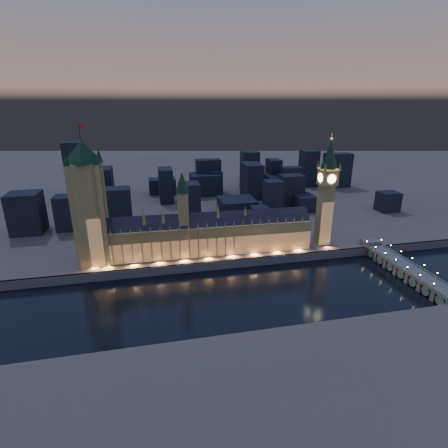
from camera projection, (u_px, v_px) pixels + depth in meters
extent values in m
plane|color=black|center=(232.00, 291.00, 279.76)|extent=(2000.00, 2000.00, 0.00)
cube|color=#534143|center=(177.00, 169.00, 757.50)|extent=(2000.00, 960.00, 8.00)
cube|color=#4E4754|center=(222.00, 265.00, 316.20)|extent=(2000.00, 2.50, 8.00)
cube|color=#887353|center=(206.00, 239.00, 327.32)|extent=(200.39, 24.34, 28.00)
cube|color=tan|center=(208.00, 248.00, 319.55)|extent=(200.00, 0.50, 18.00)
cube|color=black|center=(205.00, 222.00, 321.64)|extent=(200.31, 20.61, 16.26)
cube|color=#887353|center=(183.00, 210.00, 313.32)|extent=(9.00, 9.00, 32.00)
cone|color=#132F22|center=(182.00, 182.00, 304.96)|extent=(13.00, 13.00, 18.00)
cube|color=#887353|center=(92.00, 253.00, 297.70)|extent=(1.20, 1.20, 28.00)
cone|color=#887353|center=(90.00, 234.00, 292.57)|extent=(2.00, 2.00, 6.00)
cube|color=#887353|center=(102.00, 252.00, 299.36)|extent=(1.20, 1.20, 28.00)
cone|color=#887353|center=(100.00, 233.00, 294.23)|extent=(2.00, 2.00, 6.00)
cube|color=#887353|center=(112.00, 251.00, 301.01)|extent=(1.20, 1.20, 28.00)
cone|color=#887353|center=(110.00, 232.00, 295.88)|extent=(2.00, 2.00, 6.00)
cube|color=#887353|center=(122.00, 250.00, 302.67)|extent=(1.20, 1.20, 28.00)
cone|color=#887353|center=(120.00, 232.00, 297.53)|extent=(2.00, 2.00, 6.00)
cube|color=#887353|center=(132.00, 249.00, 304.32)|extent=(1.20, 1.20, 28.00)
cone|color=#887353|center=(131.00, 231.00, 299.19)|extent=(2.00, 2.00, 6.00)
cube|color=#887353|center=(142.00, 248.00, 305.97)|extent=(1.20, 1.20, 28.00)
cone|color=#887353|center=(140.00, 230.00, 300.84)|extent=(2.00, 2.00, 6.00)
cube|color=#887353|center=(152.00, 248.00, 307.63)|extent=(1.20, 1.20, 28.00)
cone|color=#887353|center=(150.00, 229.00, 302.50)|extent=(2.00, 2.00, 6.00)
cube|color=#887353|center=(161.00, 247.00, 309.28)|extent=(1.20, 1.20, 28.00)
cone|color=#887353|center=(160.00, 229.00, 304.15)|extent=(2.00, 2.00, 6.00)
cube|color=#887353|center=(171.00, 246.00, 310.94)|extent=(1.20, 1.20, 28.00)
cone|color=#887353|center=(170.00, 228.00, 305.81)|extent=(2.00, 2.00, 6.00)
cube|color=#887353|center=(180.00, 245.00, 312.59)|extent=(1.20, 1.20, 28.00)
cone|color=#887353|center=(179.00, 227.00, 307.46)|extent=(2.00, 2.00, 6.00)
cube|color=#887353|center=(189.00, 245.00, 314.25)|extent=(1.20, 1.20, 28.00)
cone|color=#887353|center=(189.00, 227.00, 309.12)|extent=(2.00, 2.00, 6.00)
cube|color=#887353|center=(198.00, 244.00, 315.90)|extent=(1.20, 1.20, 28.00)
cone|color=#887353|center=(198.00, 226.00, 310.77)|extent=(2.00, 2.00, 6.00)
cube|color=#887353|center=(208.00, 243.00, 317.56)|extent=(1.20, 1.20, 28.00)
cone|color=#887353|center=(207.00, 225.00, 312.43)|extent=(2.00, 2.00, 6.00)
cube|color=#887353|center=(217.00, 242.00, 319.21)|extent=(1.20, 1.20, 28.00)
cone|color=#887353|center=(216.00, 225.00, 314.08)|extent=(2.00, 2.00, 6.00)
cube|color=#887353|center=(225.00, 242.00, 320.87)|extent=(1.20, 1.20, 28.00)
cone|color=#887353|center=(225.00, 224.00, 315.74)|extent=(2.00, 2.00, 6.00)
cube|color=#887353|center=(234.00, 241.00, 322.52)|extent=(1.20, 1.20, 28.00)
cone|color=#887353|center=(234.00, 223.00, 317.39)|extent=(2.00, 2.00, 6.00)
cube|color=#887353|center=(243.00, 240.00, 324.18)|extent=(1.20, 1.20, 28.00)
cone|color=#887353|center=(243.00, 223.00, 319.05)|extent=(2.00, 2.00, 6.00)
cube|color=#887353|center=(252.00, 239.00, 325.83)|extent=(1.20, 1.20, 28.00)
cone|color=#887353|center=(252.00, 222.00, 320.70)|extent=(2.00, 2.00, 6.00)
cube|color=#887353|center=(260.00, 239.00, 327.48)|extent=(1.20, 1.20, 28.00)
cone|color=#887353|center=(261.00, 221.00, 322.35)|extent=(2.00, 2.00, 6.00)
cube|color=#887353|center=(269.00, 238.00, 329.14)|extent=(1.20, 1.20, 28.00)
cone|color=#887353|center=(269.00, 221.00, 324.01)|extent=(2.00, 2.00, 6.00)
cube|color=#887353|center=(277.00, 237.00, 330.79)|extent=(1.20, 1.20, 28.00)
cone|color=#887353|center=(278.00, 220.00, 325.66)|extent=(2.00, 2.00, 6.00)
cube|color=#887353|center=(285.00, 237.00, 332.45)|extent=(1.20, 1.20, 28.00)
cone|color=#887353|center=(286.00, 220.00, 327.32)|extent=(2.00, 2.00, 6.00)
cube|color=#887353|center=(293.00, 236.00, 334.10)|extent=(1.20, 1.20, 28.00)
cone|color=#887353|center=(294.00, 219.00, 328.97)|extent=(2.00, 2.00, 6.00)
cube|color=#887353|center=(301.00, 235.00, 335.76)|extent=(1.20, 1.20, 28.00)
cone|color=#887353|center=(303.00, 218.00, 330.63)|extent=(2.00, 2.00, 6.00)
cube|color=#887353|center=(309.00, 235.00, 337.41)|extent=(1.20, 1.20, 28.00)
cone|color=#887353|center=(311.00, 218.00, 332.28)|extent=(2.00, 2.00, 6.00)
cone|color=#887353|center=(144.00, 215.00, 307.38)|extent=(4.40, 4.40, 18.00)
cone|color=#887353|center=(163.00, 216.00, 311.42)|extent=(4.40, 4.40, 14.00)
cone|color=#887353|center=(218.00, 212.00, 321.01)|extent=(4.40, 4.40, 16.00)
cone|color=#887353|center=(245.00, 212.00, 326.84)|extent=(4.40, 4.40, 12.00)
cube|color=#887353|center=(91.00, 215.00, 297.52)|extent=(24.88, 24.88, 88.81)
cube|color=tan|center=(92.00, 244.00, 294.69)|extent=(22.00, 0.50, 44.00)
cone|color=#132F22|center=(82.00, 152.00, 279.67)|extent=(31.68, 31.68, 18.00)
cylinder|color=black|center=(80.00, 132.00, 274.65)|extent=(0.50, 0.50, 12.00)
cube|color=red|center=(82.00, 126.00, 273.58)|extent=(4.00, 0.15, 2.50)
cylinder|color=#887353|center=(75.00, 220.00, 285.20)|extent=(4.40, 4.40, 88.81)
cone|color=#132F22|center=(65.00, 159.00, 268.68)|extent=(5.20, 5.20, 10.00)
cylinder|color=#887353|center=(79.00, 212.00, 305.47)|extent=(4.40, 4.40, 88.81)
cone|color=#132F22|center=(71.00, 155.00, 288.95)|extent=(5.20, 5.20, 10.00)
cylinder|color=#887353|center=(103.00, 218.00, 289.57)|extent=(4.40, 4.40, 88.81)
cone|color=#132F22|center=(95.00, 158.00, 273.05)|extent=(5.20, 5.20, 10.00)
cylinder|color=#887353|center=(105.00, 210.00, 309.84)|extent=(4.40, 4.40, 88.81)
cone|color=#132F22|center=(99.00, 154.00, 293.32)|extent=(5.20, 5.20, 10.00)
cube|color=#887353|center=(324.00, 214.00, 345.66)|extent=(12.33, 12.33, 59.77)
cube|color=tan|center=(326.00, 224.00, 342.58)|extent=(12.00, 0.50, 44.00)
cube|color=#887353|center=(328.00, 177.00, 333.18)|extent=(15.00, 15.00, 14.85)
cube|color=#F2C64C|center=(329.00, 169.00, 330.50)|extent=(15.75, 15.75, 1.20)
cone|color=#132F22|center=(330.00, 155.00, 325.95)|extent=(18.00, 18.00, 26.00)
sphere|color=#F2C64C|center=(332.00, 139.00, 321.11)|extent=(2.80, 2.80, 2.80)
cylinder|color=#F2C64C|center=(332.00, 136.00, 320.27)|extent=(0.40, 0.40, 5.00)
cylinder|color=#FFF2BF|center=(332.00, 179.00, 326.04)|extent=(8.40, 0.50, 8.40)
cylinder|color=#FFF2BF|center=(324.00, 176.00, 340.32)|extent=(8.40, 0.50, 8.40)
cylinder|color=#FFF2BF|center=(320.00, 178.00, 331.65)|extent=(0.50, 8.40, 8.40)
cylinder|color=#FFF2BF|center=(335.00, 177.00, 334.72)|extent=(0.50, 8.40, 8.40)
cone|color=#887353|center=(325.00, 167.00, 320.97)|extent=(2.60, 2.60, 8.00)
cone|color=#887353|center=(318.00, 164.00, 334.79)|extent=(2.60, 2.60, 8.00)
cone|color=#887353|center=(340.00, 167.00, 323.94)|extent=(2.60, 2.60, 8.00)
cone|color=#887353|center=(332.00, 164.00, 337.76)|extent=(2.60, 2.60, 8.00)
cube|color=#4E4754|center=(409.00, 268.00, 297.64)|extent=(16.82, 100.00, 1.60)
cube|color=#365651|center=(401.00, 268.00, 295.59)|extent=(0.80, 100.00, 1.60)
cube|color=#365651|center=(417.00, 266.00, 298.77)|extent=(0.80, 100.00, 1.60)
cube|color=#4E4754|center=(370.00, 244.00, 348.57)|extent=(16.82, 12.00, 9.50)
cube|color=#4E4754|center=(440.00, 295.00, 266.46)|extent=(15.13, 4.00, 9.50)
cylinder|color=black|center=(433.00, 286.00, 262.08)|extent=(0.30, 0.30, 4.40)
sphere|color=#FFD88C|center=(434.00, 284.00, 261.31)|extent=(1.00, 1.00, 1.00)
cube|color=#4E4754|center=(426.00, 286.00, 279.62)|extent=(15.13, 4.00, 9.50)
cylinder|color=black|center=(420.00, 278.00, 275.24)|extent=(0.30, 0.30, 4.40)
sphere|color=#FFD88C|center=(420.00, 275.00, 274.47)|extent=(1.00, 1.00, 1.00)
cylinder|color=black|center=(437.00, 275.00, 278.42)|extent=(0.30, 0.30, 4.40)
sphere|color=#FFD88C|center=(438.00, 273.00, 277.65)|extent=(1.00, 1.00, 1.00)
cube|color=#4E4754|center=(414.00, 277.00, 292.78)|extent=(15.13, 4.00, 9.50)
cylinder|color=black|center=(407.00, 269.00, 288.40)|extent=(0.30, 0.30, 4.40)
sphere|color=#FFD88C|center=(408.00, 267.00, 287.63)|extent=(1.00, 1.00, 1.00)
cylinder|color=black|center=(424.00, 268.00, 291.58)|extent=(0.30, 0.30, 4.40)
sphere|color=#FFD88C|center=(424.00, 265.00, 290.81)|extent=(1.00, 1.00, 1.00)
cube|color=#4E4754|center=(402.00, 270.00, 305.95)|extent=(15.13, 4.00, 9.50)
cylinder|color=black|center=(396.00, 262.00, 301.56)|extent=(0.30, 0.30, 4.40)
sphere|color=#FFD88C|center=(396.00, 260.00, 300.80)|extent=(1.00, 1.00, 1.00)
cylinder|color=black|center=(412.00, 260.00, 304.74)|extent=(0.30, 0.30, 4.40)
sphere|color=#FFD88C|center=(412.00, 258.00, 303.98)|extent=(1.00, 1.00, 1.00)
cube|color=#4E4754|center=(391.00, 263.00, 319.11)|extent=(15.13, 4.00, 9.50)
cylinder|color=black|center=(385.00, 255.00, 314.73)|extent=(0.30, 0.30, 4.40)
sphere|color=#FFD88C|center=(385.00, 253.00, 313.96)|extent=(1.00, 1.00, 1.00)
cylinder|color=black|center=(401.00, 254.00, 317.91)|extent=(0.30, 0.30, 4.40)
sphere|color=#FFD88C|center=(401.00, 251.00, 317.14)|extent=(1.00, 1.00, 1.00)
cube|color=#4E4754|center=(382.00, 256.00, 332.27)|extent=(15.13, 4.00, 9.50)
cylinder|color=black|center=(375.00, 249.00, 327.89)|extent=(0.30, 0.30, 4.40)
sphere|color=#FFD88C|center=(376.00, 247.00, 327.12)|extent=(1.00, 1.00, 1.00)
cylinder|color=black|center=(390.00, 248.00, 331.07)|extent=(0.30, 0.30, 4.40)
sphere|color=#FFD88C|center=(391.00, 245.00, 330.30)|extent=(1.00, 1.00, 1.00)
cube|color=#4E4754|center=(373.00, 250.00, 345.43)|extent=(15.13, 4.00, 9.50)
cylinder|color=black|center=(367.00, 243.00, 341.05)|extent=(0.30, 0.30, 4.40)
sphere|color=#FFD88C|center=(367.00, 241.00, 340.28)|extent=(1.00, 1.00, 1.00)
cylinder|color=black|center=(381.00, 242.00, 344.23)|extent=(0.30, 0.30, 4.40)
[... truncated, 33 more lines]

